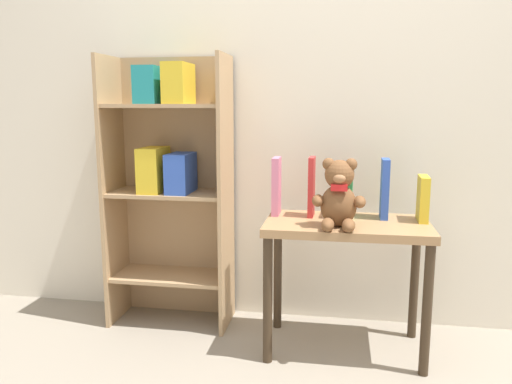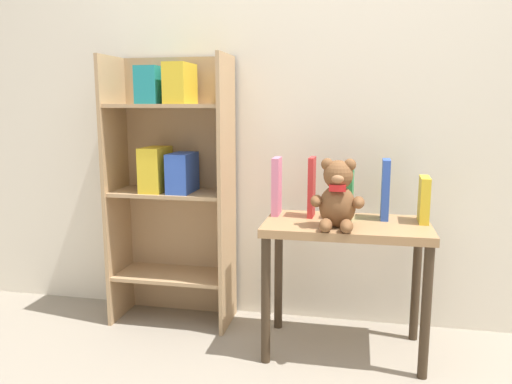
{
  "view_description": "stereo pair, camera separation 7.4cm",
  "coord_description": "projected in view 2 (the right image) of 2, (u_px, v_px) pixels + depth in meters",
  "views": [
    {
      "loc": [
        0.06,
        -1.11,
        1.09
      ],
      "look_at": [
        -0.31,
        1.08,
        0.7
      ],
      "focal_mm": 35.0,
      "sensor_mm": 36.0,
      "label": 1
    },
    {
      "loc": [
        0.13,
        -1.1,
        1.09
      ],
      "look_at": [
        -0.31,
        1.08,
        0.7
      ],
      "focal_mm": 35.0,
      "sensor_mm": 36.0,
      "label": 2
    }
  ],
  "objects": [
    {
      "name": "display_table",
      "position": [
        346.0,
        243.0,
        2.16
      ],
      "size": [
        0.7,
        0.41,
        0.59
      ],
      "color": "#9E754C",
      "rests_on": "ground_plane"
    },
    {
      "name": "bookshelf_side",
      "position": [
        172.0,
        173.0,
        2.47
      ],
      "size": [
        0.59,
        0.29,
        1.32
      ],
      "color": "tan",
      "rests_on": "ground_plane"
    },
    {
      "name": "teddy_bear",
      "position": [
        337.0,
        197.0,
        2.03
      ],
      "size": [
        0.22,
        0.2,
        0.29
      ],
      "color": "brown",
      "rests_on": "display_table"
    },
    {
      "name": "book_standing_blue",
      "position": [
        385.0,
        189.0,
        2.19
      ],
      "size": [
        0.03,
        0.11,
        0.27
      ],
      "primitive_type": "cube",
      "rotation": [
        0.0,
        0.0,
        -0.02
      ],
      "color": "#2D51B7",
      "rests_on": "display_table"
    },
    {
      "name": "book_standing_pink",
      "position": [
        277.0,
        186.0,
        2.28
      ],
      "size": [
        0.03,
        0.12,
        0.26
      ],
      "primitive_type": "cube",
      "rotation": [
        0.0,
        0.0,
        -0.0
      ],
      "color": "#D17093",
      "rests_on": "display_table"
    },
    {
      "name": "book_standing_green",
      "position": [
        348.0,
        191.0,
        2.22
      ],
      "size": [
        0.05,
        0.15,
        0.24
      ],
      "primitive_type": "cube",
      "rotation": [
        0.0,
        0.0,
        -0.04
      ],
      "color": "#33934C",
      "rests_on": "display_table"
    },
    {
      "name": "book_standing_red",
      "position": [
        312.0,
        187.0,
        2.24
      ],
      "size": [
        0.03,
        0.1,
        0.27
      ],
      "primitive_type": "cube",
      "rotation": [
        0.0,
        0.0,
        -0.04
      ],
      "color": "red",
      "rests_on": "display_table"
    },
    {
      "name": "wall_back",
      "position": [
        331.0,
        71.0,
        2.4
      ],
      "size": [
        4.8,
        0.06,
        2.5
      ],
      "color": "silver",
      "rests_on": "ground_plane"
    },
    {
      "name": "book_standing_yellow",
      "position": [
        424.0,
        200.0,
        2.14
      ],
      "size": [
        0.04,
        0.14,
        0.2
      ],
      "primitive_type": "cube",
      "rotation": [
        0.0,
        0.0,
        -0.04
      ],
      "color": "gold",
      "rests_on": "display_table"
    }
  ]
}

